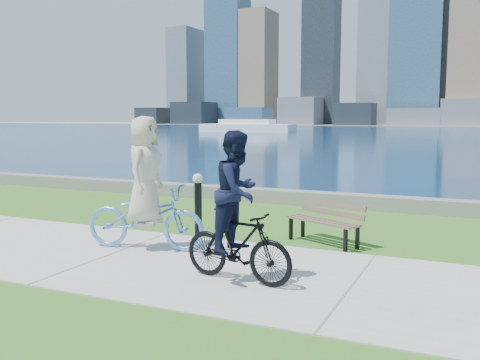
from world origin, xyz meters
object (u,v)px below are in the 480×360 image
Objects in this scene: bollard_lamp at (198,201)px; cyclist_man at (238,219)px; park_bench at (326,219)px; cyclist_woman at (145,200)px.

cyclist_man is (1.78, -2.13, 0.19)m from bollard_lamp.
cyclist_woman is at bearing -122.64° from park_bench.
bollard_lamp reaches higher than park_bench.
cyclist_man reaches higher than park_bench.
cyclist_woman reaches higher than cyclist_man.
park_bench is at bearing 14.64° from bollard_lamp.
cyclist_woman reaches higher than park_bench.
bollard_lamp is 0.54× the size of cyclist_woman.
cyclist_woman is at bearing 72.56° from cyclist_man.
cyclist_woman is at bearing -110.17° from bollard_lamp.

